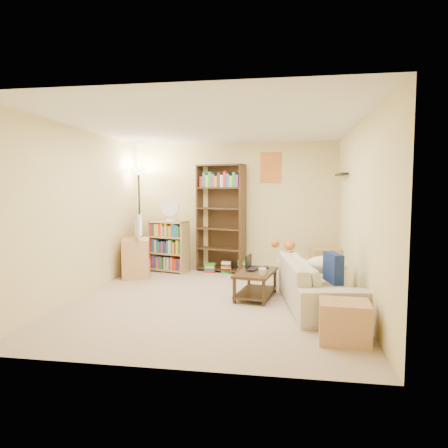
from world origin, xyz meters
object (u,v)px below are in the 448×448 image
(mug, at_px, (262,272))
(tv_stand, at_px, (136,258))
(sofa, at_px, (316,282))
(end_cabinet, at_px, (344,322))
(side_table, at_px, (325,264))
(laptop, at_px, (257,269))
(floor_lamp, at_px, (139,189))
(television, at_px, (136,227))
(coffee_table, at_px, (256,281))
(desk_fan, at_px, (170,209))
(short_bookshelf, at_px, (168,246))
(tall_bookshelf, at_px, (221,216))
(tabby_cat, at_px, (287,245))

(mug, xyz_separation_m, tv_stand, (-2.40, 1.37, -0.10))
(sofa, bearing_deg, end_cabinet, 179.22)
(side_table, relative_size, end_cabinet, 1.11)
(laptop, distance_m, floor_lamp, 3.06)
(television, distance_m, floor_lamp, 0.86)
(coffee_table, xyz_separation_m, floor_lamp, (-2.39, 1.59, 1.36))
(laptop, height_order, television, television)
(sofa, relative_size, end_cabinet, 4.41)
(desk_fan, bearing_deg, short_bookshelf, 139.81)
(desk_fan, height_order, side_table, desk_fan)
(coffee_table, height_order, floor_lamp, floor_lamp)
(mug, bearing_deg, tv_stand, 150.16)
(mug, bearing_deg, coffee_table, 112.31)
(tall_bookshelf, bearing_deg, tabby_cat, -28.05)
(tall_bookshelf, relative_size, short_bookshelf, 2.10)
(tabby_cat, height_order, tall_bookshelf, tall_bookshelf)
(tv_stand, xyz_separation_m, desk_fan, (0.51, 0.48, 0.87))
(mug, height_order, side_table, side_table)
(tv_stand, bearing_deg, short_bookshelf, 31.61)
(television, bearing_deg, short_bookshelf, -58.39)
(television, height_order, short_bookshelf, television)
(tall_bookshelf, distance_m, desk_fan, 0.99)
(side_table, bearing_deg, sofa, -99.84)
(sofa, height_order, floor_lamp, floor_lamp)
(short_bookshelf, distance_m, floor_lamp, 1.25)
(tv_stand, xyz_separation_m, floor_lamp, (-0.11, 0.49, 1.26))
(mug, relative_size, side_table, 0.22)
(coffee_table, bearing_deg, floor_lamp, 156.18)
(coffee_table, height_order, short_bookshelf, short_bookshelf)
(floor_lamp, height_order, side_table, floor_lamp)
(laptop, bearing_deg, end_cabinet, -133.90)
(mug, relative_size, tall_bookshelf, 0.06)
(tall_bookshelf, distance_m, floor_lamp, 1.67)
(television, distance_m, tall_bookshelf, 1.63)
(tabby_cat, height_order, mug, tabby_cat)
(sofa, xyz_separation_m, mug, (-0.75, -0.09, 0.13))
(laptop, height_order, desk_fan, desk_fan)
(sofa, distance_m, tall_bookshelf, 2.71)
(tv_stand, distance_m, television, 0.57)
(floor_lamp, distance_m, side_table, 3.77)
(end_cabinet, bearing_deg, short_bookshelf, 132.08)
(desk_fan, distance_m, side_table, 3.06)
(laptop, height_order, side_table, side_table)
(tall_bookshelf, height_order, short_bookshelf, tall_bookshelf)
(sofa, relative_size, tabby_cat, 4.52)
(desk_fan, relative_size, floor_lamp, 0.23)
(coffee_table, relative_size, floor_lamp, 0.48)
(mug, bearing_deg, tabby_cat, 68.70)
(sofa, relative_size, mug, 18.05)
(sofa, xyz_separation_m, laptop, (-0.85, 0.30, 0.09))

